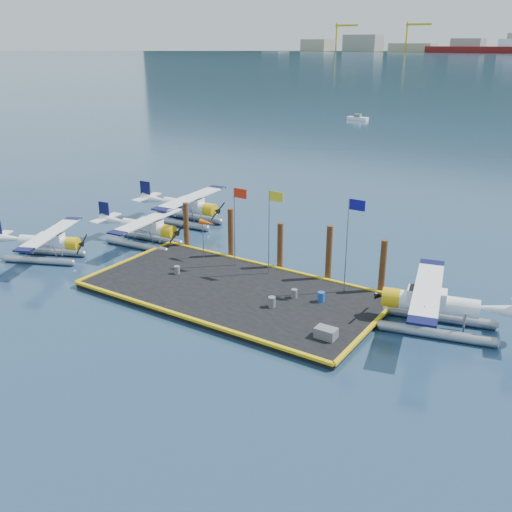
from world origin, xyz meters
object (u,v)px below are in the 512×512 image
Objects in this scene: seaplane_d at (433,306)px; piling_1 at (231,235)px; drum_0 at (177,270)px; crate at (326,333)px; drum_4 at (321,297)px; seaplane_b at (147,230)px; seaplane_c at (188,208)px; flagpole_red at (237,215)px; piling_4 at (383,268)px; drum_2 at (294,294)px; flagpole_yellow at (272,220)px; piling_3 at (329,255)px; piling_2 at (280,248)px; drum_1 at (272,302)px; piling_0 at (186,226)px; flagpole_blue at (350,232)px; windsock at (207,224)px; seaplane_a at (48,244)px.

piling_1 is (-16.83, 2.92, 0.58)m from seaplane_d.
drum_0 is 0.48× the size of crate.
seaplane_d is 7.03m from drum_4.
seaplane_c is (-1.02, 6.67, 0.13)m from seaplane_b.
flagpole_red is 11.17m from piling_4.
drum_2 is at bearing 85.32° from seaplane_d.
crate is 0.20× the size of flagpole_yellow.
seaplane_d is 2.29× the size of piling_3.
drum_2 is 1.81m from drum_4.
piling_2 is (-7.83, 8.02, 1.20)m from crate.
seaplane_d reaches higher than drum_2.
seaplane_c is 10.56m from piling_1.
drum_1 reaches higher than crate.
flagpole_red is at bearing -14.46° from piling_0.
piling_4 is at bearing 41.58° from flagpole_blue.
flagpole_yellow is 1.48× the size of piling_1.
windsock reaches higher than drum_1.
flagpole_blue is 11.12m from piling_1.
seaplane_c is 1.66× the size of flagpole_red.
flagpole_yellow reaches higher than piling_4.
flagpole_blue is 1.71× the size of piling_2.
piling_2 is at bearing 97.21° from flagpole_yellow.
flagpole_yellow reaches higher than crate.
piling_4 is (17.00, 0.00, 0.00)m from piling_0.
piling_0 is at bearing 180.00° from piling_4.
flagpole_blue is at bearing 70.69° from drum_4.
piling_3 reaches higher than piling_2.
seaplane_b is at bearing -162.46° from piling_0.
seaplane_c is 14.88× the size of drum_4.
drum_1 is at bearing -63.46° from piling_2.
seaplane_d is 1.52× the size of flagpole_blue.
drum_4 is 0.21× the size of windsock.
piling_0 is at bearing 122.95° from drum_0.
seaplane_a is 12.18× the size of drum_1.
flagpole_yellow is (12.62, -0.52, 3.10)m from seaplane_b.
piling_4 is at bearing 21.31° from drum_0.
drum_1 reaches higher than drum_4.
windsock is 0.74× the size of piling_1.
seaplane_a is 2.66× the size of windsock.
drum_2 is 0.15× the size of piling_0.
seaplane_c is 2.38× the size of piling_1.
piling_1 is at bearing 136.85° from flagpole_red.
seaplane_c reaches higher than drum_4.
windsock is (0.04, 3.69, 2.54)m from drum_0.
flagpole_yellow reaches higher than seaplane_c.
piling_4 is at bearing 11.60° from flagpole_yellow.
seaplane_d is at bearing 48.66° from crate.
piling_0 is at bearing 180.00° from piling_2.
seaplane_c is 3.20× the size of windsock.
drum_0 is (6.85, -4.21, -0.72)m from seaplane_b.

